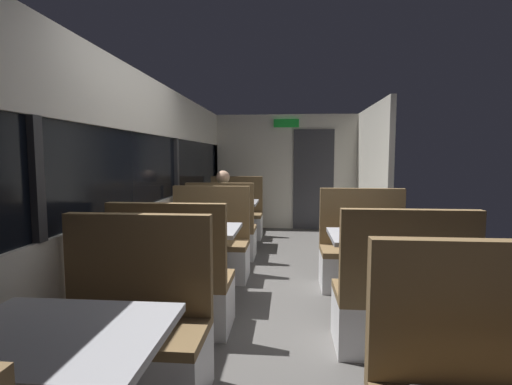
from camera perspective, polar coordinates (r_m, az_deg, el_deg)
ground_plane at (r=3.81m, az=3.87°, el=-17.29°), size 3.30×9.20×0.02m
carriage_window_panel_left at (r=3.84m, az=-18.20°, el=-0.12°), size 0.09×8.48×2.30m
carriage_end_bulkhead at (r=7.72m, az=4.96°, el=3.00°), size 2.90×0.11×2.30m
carriage_aisle_panel_right at (r=6.67m, az=17.01°, el=2.51°), size 0.08×2.40×2.30m
dining_table_near_window at (r=1.90m, az=-27.73°, el=-20.78°), size 0.90×0.70×0.74m
bench_near_window_facing_entry at (r=2.59m, az=-18.46°, el=-20.78°), size 0.95×0.50×1.10m
dining_table_mid_window at (r=3.93m, az=-9.25°, el=-6.70°), size 0.90×0.70×0.74m
bench_mid_window_facing_end at (r=3.37m, az=-12.18°, el=-14.34°), size 0.95×0.50×1.10m
bench_mid_window_facing_entry at (r=4.67m, az=-7.07°, el=-8.66°), size 0.95×0.50×1.10m
dining_table_far_window at (r=6.16m, az=-4.00°, el=-2.26°), size 0.90×0.70×0.74m
bench_far_window_facing_end at (r=5.53m, az=-5.11°, el=-6.42°), size 0.95×0.50×1.10m
bench_far_window_facing_entry at (r=6.89m, az=-3.07°, el=-4.06°), size 0.95×0.50×1.10m
dining_table_rear_aisle at (r=3.72m, az=18.00°, el=-7.61°), size 0.90×0.70×0.74m
bench_rear_aisle_facing_end at (r=3.16m, az=20.79°, el=-15.95°), size 0.95×0.50×1.10m
bench_rear_aisle_facing_entry at (r=4.45m, az=15.84°, el=-9.52°), size 0.95×0.50×1.10m
seated_passenger at (r=5.56m, az=-5.00°, el=-4.16°), size 0.47×0.55×1.26m
coffee_cup_primary at (r=6.19m, az=-4.48°, el=-0.86°), size 0.07×0.07×0.09m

